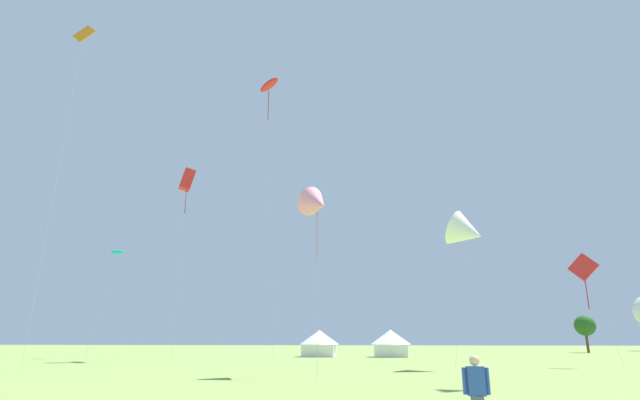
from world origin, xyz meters
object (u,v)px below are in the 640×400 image
Objects in this scene: kite_pink_delta at (317,204)px; festival_tent_right at (319,342)px; kite_red_diamond at (583,269)px; kite_red_parafoil at (269,85)px; kite_orange_diamond at (83,37)px; person_spectator at (477,399)px; kite_cyan_parafoil at (117,252)px; festival_tent_center at (391,342)px; kite_red_box at (187,180)px; kite_white_delta at (467,232)px; tree_distant_left at (585,326)px.

kite_pink_delta is 2.34× the size of festival_tent_right.
kite_red_diamond is 0.26× the size of kite_red_parafoil.
kite_orange_diamond reaches higher than person_spectator.
kite_orange_diamond reaches higher than kite_cyan_parafoil.
kite_orange_diamond is (-44.03, -4.96, 22.40)m from kite_red_diamond.
kite_cyan_parafoil reaches higher than kite_red_diamond.
kite_orange_diamond is at bearing -136.26° from festival_tent_center.
kite_red_box is (11.56, -7.05, 6.79)m from kite_cyan_parafoil.
kite_red_diamond is 0.76× the size of kite_white_delta.
kite_cyan_parafoil is 27.92m from festival_tent_right.
kite_red_diamond is 27.75m from festival_tent_center.
kite_pink_delta reaches higher than person_spectator.
kite_red_parafoil reaches higher than person_spectator.
kite_red_diamond is at bearing -41.59° from festival_tent_right.
festival_tent_right is at bearing 56.29° from kite_red_parafoil.
kite_orange_diamond is at bearing -138.55° from tree_distant_left.
kite_red_diamond is 23.88m from kite_pink_delta.
kite_pink_delta is 35.76m from festival_tent_right.
festival_tent_right is at bearing 180.00° from festival_tent_center.
tree_distant_left is at bearing 36.92° from kite_red_box.
tree_distant_left is (66.53, 34.25, -8.28)m from kite_cyan_parafoil.
kite_white_delta is at bearing -76.54° from festival_tent_center.
kite_red_parafoil is 5.71× the size of tree_distant_left.
kite_pink_delta reaches higher than festival_tent_right.
kite_red_diamond is at bearing -16.55° from kite_cyan_parafoil.
kite_cyan_parafoil is 36.15m from festival_tent_center.
festival_tent_center is at bearing 103.46° from kite_white_delta.
kite_red_diamond reaches higher than festival_tent_right.
kite_white_delta is at bearing 38.21° from kite_pink_delta.
kite_orange_diamond is 49.43m from person_spectator.
kite_white_delta is 39.78m from kite_orange_diamond.
festival_tent_right is at bearing 47.65° from kite_red_box.
kite_red_box is 32.02m from kite_white_delta.
kite_red_box is 3.39× the size of tree_distant_left.
kite_red_box is at bearing -141.18° from kite_red_parafoil.
kite_cyan_parafoil is 28.81m from kite_red_parafoil.
kite_orange_diamond reaches higher than festival_tent_center.
kite_orange_diamond is at bearing 138.67° from person_spectator.
kite_cyan_parafoil reaches higher than festival_tent_center.
festival_tent_center is at bearing 125.65° from kite_red_diamond.
tree_distant_left is (32.84, 26.92, 2.55)m from festival_tent_center.
kite_orange_diamond is at bearing -125.39° from festival_tent_right.
festival_tent_center is (14.55, 8.28, -32.34)m from kite_red_parafoil.
kite_red_box is 4.13× the size of festival_tent_right.
kite_red_parafoil is (-30.37, 13.77, 26.52)m from kite_red_diamond.
person_spectator is (16.29, -45.07, -33.32)m from kite_red_parafoil.
kite_white_delta reaches higher than festival_tent_center.
kite_pink_delta is at bearing -42.74° from kite_cyan_parafoil.
kite_red_parafoil is 33.85m from festival_tent_right.
kite_red_box is (-37.95, 7.67, 11.81)m from kite_red_diamond.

